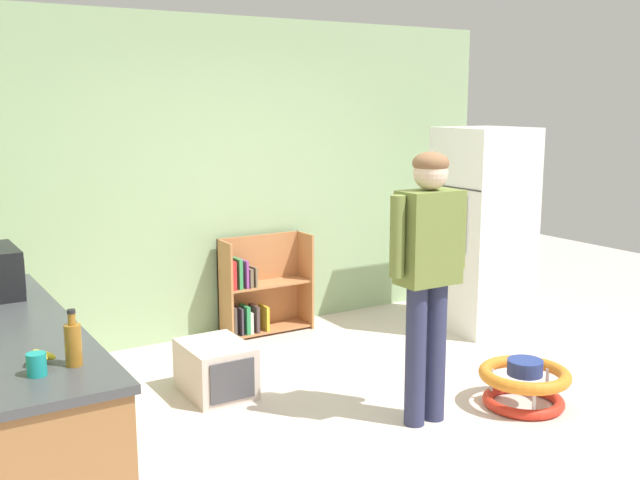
# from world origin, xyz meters

# --- Properties ---
(ground_plane) EXTENTS (12.00, 12.00, 0.00)m
(ground_plane) POSITION_xyz_m (0.00, 0.00, 0.00)
(ground_plane) COLOR beige
(ground_plane) RESTS_ON ground
(back_wall) EXTENTS (5.20, 0.06, 2.70)m
(back_wall) POSITION_xyz_m (0.00, 2.33, 1.35)
(back_wall) COLOR #97B586
(back_wall) RESTS_ON ground
(kitchen_counter) EXTENTS (0.65, 2.26, 0.90)m
(kitchen_counter) POSITION_xyz_m (-2.20, 0.36, 0.45)
(kitchen_counter) COLOR #9F6A3C
(kitchen_counter) RESTS_ON ground
(refrigerator) EXTENTS (0.73, 0.68, 1.78)m
(refrigerator) POSITION_xyz_m (1.88, 1.26, 0.89)
(refrigerator) COLOR white
(refrigerator) RESTS_ON ground
(bookshelf) EXTENTS (0.80, 0.28, 0.85)m
(bookshelf) POSITION_xyz_m (0.11, 2.15, 0.37)
(bookshelf) COLOR #B97748
(bookshelf) RESTS_ON ground
(standing_person) EXTENTS (0.57, 0.22, 1.71)m
(standing_person) POSITION_xyz_m (0.16, -0.07, 1.04)
(standing_person) COLOR #2D3152
(standing_person) RESTS_ON ground
(baby_walker) EXTENTS (0.60, 0.60, 0.32)m
(baby_walker) POSITION_xyz_m (0.88, -0.23, 0.16)
(baby_walker) COLOR red
(baby_walker) RESTS_ON ground
(pet_carrier) EXTENTS (0.42, 0.55, 0.36)m
(pet_carrier) POSITION_xyz_m (-0.78, 1.05, 0.18)
(pet_carrier) COLOR beige
(pet_carrier) RESTS_ON ground
(banana_bunch) EXTENTS (0.15, 0.16, 0.04)m
(banana_bunch) POSITION_xyz_m (-2.17, -0.28, 0.93)
(banana_bunch) COLOR yellow
(banana_bunch) RESTS_ON kitchen_counter
(amber_bottle) EXTENTS (0.07, 0.07, 0.25)m
(amber_bottle) POSITION_xyz_m (-2.05, -0.41, 1.00)
(amber_bottle) COLOR #9E661E
(amber_bottle) RESTS_ON kitchen_counter
(teal_cup) EXTENTS (0.08, 0.08, 0.09)m
(teal_cup) POSITION_xyz_m (-2.21, -0.45, 0.95)
(teal_cup) COLOR teal
(teal_cup) RESTS_ON kitchen_counter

